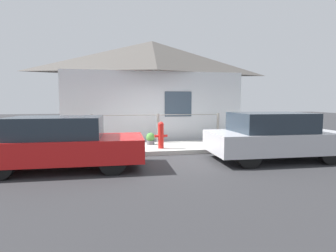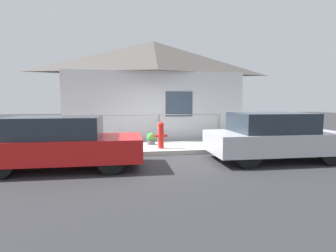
{
  "view_description": "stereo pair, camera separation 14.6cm",
  "coord_description": "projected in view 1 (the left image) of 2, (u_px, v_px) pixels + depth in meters",
  "views": [
    {
      "loc": [
        -1.49,
        -7.95,
        1.69
      ],
      "look_at": [
        0.09,
        0.3,
        0.9
      ],
      "focal_mm": 28.0,
      "sensor_mm": 36.0,
      "label": 1
    },
    {
      "loc": [
        -1.34,
        -7.97,
        1.69
      ],
      "look_at": [
        0.09,
        0.3,
        0.9
      ],
      "focal_mm": 28.0,
      "sensor_mm": 36.0,
      "label": 2
    }
  ],
  "objects": [
    {
      "name": "fence",
      "position": [
        158.0,
        126.0,
        9.92
      ],
      "size": [
        4.9,
        0.1,
        1.09
      ],
      "color": "gray",
      "rests_on": "sidewalk"
    },
    {
      "name": "fire_hydrant",
      "position": [
        161.0,
        134.0,
        8.63
      ],
      "size": [
        0.44,
        0.19,
        0.89
      ],
      "color": "red",
      "rests_on": "sidewalk"
    },
    {
      "name": "car_left",
      "position": [
        62.0,
        143.0,
        6.45
      ],
      "size": [
        3.91,
        1.69,
        1.32
      ],
      "rotation": [
        0.0,
        0.0,
        -0.02
      ],
      "color": "red",
      "rests_on": "ground_plane"
    },
    {
      "name": "potted_plant_near_hydrant",
      "position": [
        150.0,
        139.0,
        9.41
      ],
      "size": [
        0.32,
        0.32,
        0.43
      ],
      "color": "slate",
      "rests_on": "sidewalk"
    },
    {
      "name": "house",
      "position": [
        152.0,
        62.0,
        11.19
      ],
      "size": [
        7.64,
        2.23,
        4.27
      ],
      "color": "silver",
      "rests_on": "ground_plane"
    },
    {
      "name": "car_right",
      "position": [
        273.0,
        136.0,
        7.53
      ],
      "size": [
        3.81,
        1.83,
        1.37
      ],
      "rotation": [
        0.0,
        0.0,
        -0.02
      ],
      "color": "#B7B7BC",
      "rests_on": "ground_plane"
    },
    {
      "name": "sidewalk",
      "position": [
        162.0,
        148.0,
        9.16
      ],
      "size": [
        24.0,
        1.97,
        0.14
      ],
      "color": "#B2AFA8",
      "rests_on": "ground_plane"
    },
    {
      "name": "ground_plane",
      "position": [
        167.0,
        155.0,
        8.21
      ],
      "size": [
        60.0,
        60.0,
        0.0
      ],
      "primitive_type": "plane",
      "color": "#2D2D30"
    },
    {
      "name": "potted_plant_by_fence",
      "position": [
        68.0,
        138.0,
        8.77
      ],
      "size": [
        0.54,
        0.54,
        0.63
      ],
      "color": "brown",
      "rests_on": "sidewalk"
    }
  ]
}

